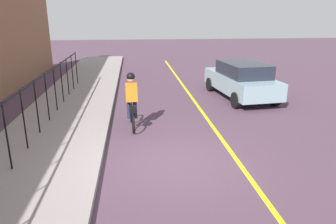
# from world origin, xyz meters

# --- Properties ---
(ground_plane) EXTENTS (80.00, 80.00, 0.00)m
(ground_plane) POSITION_xyz_m (0.00, 0.00, 0.00)
(ground_plane) COLOR #4A3544
(lane_line_centre) EXTENTS (36.00, 0.12, 0.01)m
(lane_line_centre) POSITION_xyz_m (0.00, -1.60, 0.00)
(lane_line_centre) COLOR yellow
(lane_line_centre) RESTS_ON ground
(sidewalk) EXTENTS (40.00, 3.20, 0.15)m
(sidewalk) POSITION_xyz_m (0.00, 3.40, 0.07)
(sidewalk) COLOR gray
(sidewalk) RESTS_ON ground
(iron_fence) EXTENTS (16.40, 0.04, 1.60)m
(iron_fence) POSITION_xyz_m (1.00, 3.80, 1.25)
(iron_fence) COLOR black
(iron_fence) RESTS_ON sidewalk
(cyclist_lead) EXTENTS (1.71, 0.38, 1.83)m
(cyclist_lead) POSITION_xyz_m (2.66, 1.03, 0.91)
(cyclist_lead) COLOR black
(cyclist_lead) RESTS_ON ground
(patrol_sedan) EXTENTS (4.57, 2.30, 1.58)m
(patrol_sedan) POSITION_xyz_m (6.04, -3.72, 0.82)
(patrol_sedan) COLOR #809CA5
(patrol_sedan) RESTS_ON ground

